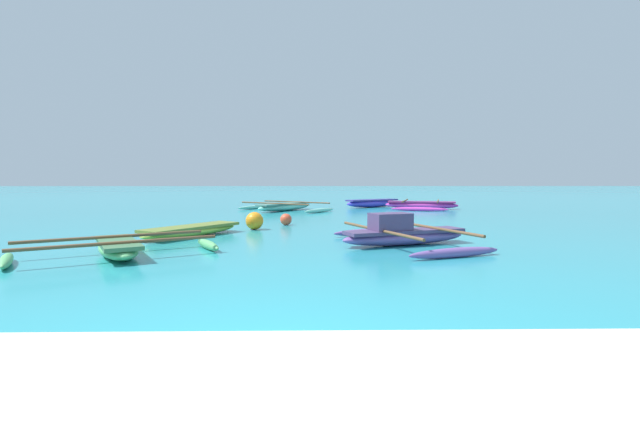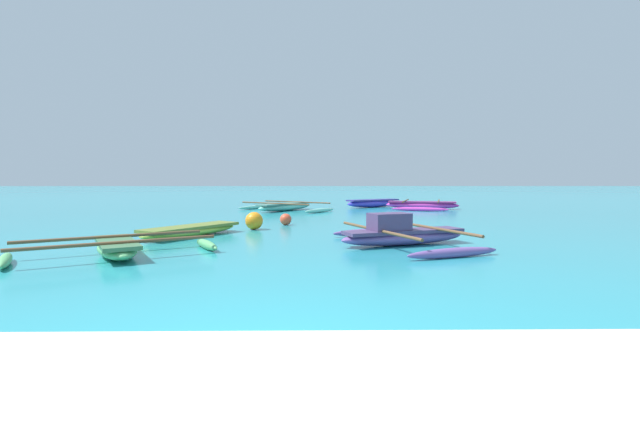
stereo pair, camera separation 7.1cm
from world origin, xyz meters
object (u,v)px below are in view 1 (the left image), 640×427
object	(u,v)px
mooring_buoy_1	(255,221)
moored_boat_1	(192,230)
moored_boat_5	(403,234)
moored_boat_0	(421,205)
mooring_buoy_0	(286,219)
moored_boat_2	(285,207)
moored_boat_4	(372,203)
moored_boat_3	(118,248)

from	to	relation	value
mooring_buoy_1	moored_boat_1	bearing A→B (deg)	-134.19
moored_boat_1	moored_boat_5	world-z (taller)	moored_boat_5
moored_boat_0	moored_boat_1	distance (m)	14.66
moored_boat_1	mooring_buoy_1	xyz separation A→B (m)	(1.53, 1.57, 0.11)
mooring_buoy_0	mooring_buoy_1	xyz separation A→B (m)	(-0.91, -1.34, 0.08)
moored_boat_2	mooring_buoy_0	size ratio (longest dim) A/B	12.64
moored_boat_5	moored_boat_4	bearing A→B (deg)	64.76
moored_boat_5	mooring_buoy_0	distance (m)	5.56
moored_boat_1	moored_boat_2	xyz separation A→B (m)	(1.94, 10.09, 0.04)
moored_boat_1	moored_boat_4	xyz separation A→B (m)	(6.84, 12.90, 0.08)
moored_boat_5	mooring_buoy_0	world-z (taller)	moored_boat_5
moored_boat_0	moored_boat_5	world-z (taller)	moored_boat_5
moored_boat_3	moored_boat_0	bearing A→B (deg)	115.19
moored_boat_0	moored_boat_2	size ratio (longest dim) A/B	0.86
moored_boat_2	moored_boat_3	xyz separation A→B (m)	(-2.54, -13.27, -0.03)
moored_boat_3	moored_boat_4	bearing A→B (deg)	124.63
moored_boat_4	moored_boat_5	size ratio (longest dim) A/B	0.80
moored_boat_4	moored_boat_5	distance (m)	14.67
moored_boat_2	moored_boat_5	world-z (taller)	moored_boat_5
moored_boat_1	moored_boat_3	bearing A→B (deg)	-158.26
moored_boat_0	mooring_buoy_0	size ratio (longest dim) A/B	10.82
mooring_buoy_1	moored_boat_0	bearing A→B (deg)	51.49
moored_boat_1	moored_boat_4	world-z (taller)	moored_boat_4
moored_boat_2	moored_boat_3	bearing A→B (deg)	-154.85
mooring_buoy_1	moored_boat_5	bearing A→B (deg)	-39.51
moored_boat_1	moored_boat_3	distance (m)	3.24
moored_boat_0	moored_boat_3	size ratio (longest dim) A/B	1.07
moored_boat_0	moored_boat_1	size ratio (longest dim) A/B	1.36
moored_boat_0	moored_boat_1	xyz separation A→B (m)	(-9.30, -11.33, -0.05)
moored_boat_0	mooring_buoy_1	xyz separation A→B (m)	(-7.77, -9.76, 0.06)
moored_boat_3	moored_boat_5	xyz separation A→B (m)	(6.12, 1.47, 0.07)
moored_boat_4	moored_boat_2	bearing A→B (deg)	178.47
moored_boat_2	moored_boat_5	distance (m)	12.33
moored_boat_4	mooring_buoy_0	size ratio (longest dim) A/B	8.73
moored_boat_4	mooring_buoy_1	world-z (taller)	mooring_buoy_1
moored_boat_0	moored_boat_4	world-z (taller)	moored_boat_0
mooring_buoy_1	moored_boat_3	bearing A→B (deg)	-114.08
mooring_buoy_0	mooring_buoy_1	distance (m)	1.62
mooring_buoy_0	moored_boat_4	bearing A→B (deg)	66.17
moored_boat_2	moored_boat_4	xyz separation A→B (m)	(4.90, 2.81, 0.04)
moored_boat_3	mooring_buoy_1	xyz separation A→B (m)	(2.13, 4.76, 0.10)
moored_boat_1	moored_boat_0	bearing A→B (deg)	-6.98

